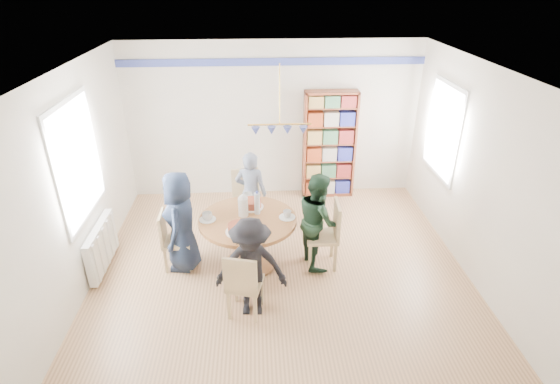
{
  "coord_description": "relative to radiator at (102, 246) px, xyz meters",
  "views": [
    {
      "loc": [
        -0.29,
        -4.74,
        3.68
      ],
      "look_at": [
        0.0,
        0.4,
        1.05
      ],
      "focal_mm": 28.0,
      "sensor_mm": 36.0,
      "label": 1
    }
  ],
  "objects": [
    {
      "name": "person_left",
      "position": [
        1.1,
        -0.01,
        0.35
      ],
      "size": [
        0.5,
        0.72,
        1.41
      ],
      "primitive_type": "imported",
      "rotation": [
        0.0,
        0.0,
        -1.65
      ],
      "color": "#172134",
      "rests_on": "ground"
    },
    {
      "name": "person_near",
      "position": [
        2.02,
        -0.98,
        0.29
      ],
      "size": [
        0.85,
        0.52,
        1.27
      ],
      "primitive_type": "imported",
      "rotation": [
        0.0,
        0.0,
        -0.06
      ],
      "color": "black",
      "rests_on": "ground"
    },
    {
      "name": "chair_left",
      "position": [
        0.94,
        -0.02,
        0.11
      ],
      "size": [
        0.38,
        0.38,
        0.84
      ],
      "color": "#D0B780",
      "rests_on": "ground"
    },
    {
      "name": "person_right",
      "position": [
        2.92,
        -0.02,
        0.32
      ],
      "size": [
        0.59,
        0.71,
        1.35
      ],
      "primitive_type": "imported",
      "rotation": [
        0.0,
        0.0,
        1.7
      ],
      "color": "black",
      "rests_on": "ground"
    },
    {
      "name": "bookshelf",
      "position": [
        3.39,
        2.04,
        0.58
      ],
      "size": [
        0.9,
        0.27,
        1.9
      ],
      "color": "brown",
      "rests_on": "ground"
    },
    {
      "name": "person_far",
      "position": [
        2.02,
        0.83,
        0.32
      ],
      "size": [
        0.55,
        0.43,
        1.33
      ],
      "primitive_type": "imported",
      "rotation": [
        0.0,
        0.0,
        2.89
      ],
      "color": "gray",
      "rests_on": "ground"
    },
    {
      "name": "tableware",
      "position": [
        1.95,
        -0.03,
        0.47
      ],
      "size": [
        1.27,
        1.27,
        0.33
      ],
      "color": "white",
      "rests_on": "dining_table"
    },
    {
      "name": "dining_table",
      "position": [
        1.98,
        -0.06,
        0.21
      ],
      "size": [
        1.3,
        1.3,
        0.75
      ],
      "color": "olive",
      "rests_on": "ground"
    },
    {
      "name": "room_shell",
      "position": [
        2.16,
        0.57,
        1.3
      ],
      "size": [
        5.0,
        5.0,
        5.0
      ],
      "color": "white",
      "rests_on": "ground"
    },
    {
      "name": "chair_far",
      "position": [
        1.95,
        0.98,
        0.18
      ],
      "size": [
        0.48,
        0.48,
        0.96
      ],
      "color": "#D0B780",
      "rests_on": "ground"
    },
    {
      "name": "radiator",
      "position": [
        0.0,
        0.0,
        0.0
      ],
      "size": [
        0.12,
        1.0,
        0.6
      ],
      "color": "silver",
      "rests_on": "ground"
    },
    {
      "name": "ground",
      "position": [
        2.42,
        -0.3,
        -0.35
      ],
      "size": [
        5.0,
        5.0,
        0.0
      ],
      "primitive_type": "plane",
      "color": "tan"
    },
    {
      "name": "chair_near",
      "position": [
        1.93,
        -1.05,
        0.13
      ],
      "size": [
        0.47,
        0.47,
        0.88
      ],
      "color": "#D0B780",
      "rests_on": "ground"
    },
    {
      "name": "chair_right",
      "position": [
        3.06,
        -0.09,
        0.18
      ],
      "size": [
        0.44,
        0.44,
        0.95
      ],
      "color": "#D0B780",
      "rests_on": "ground"
    }
  ]
}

